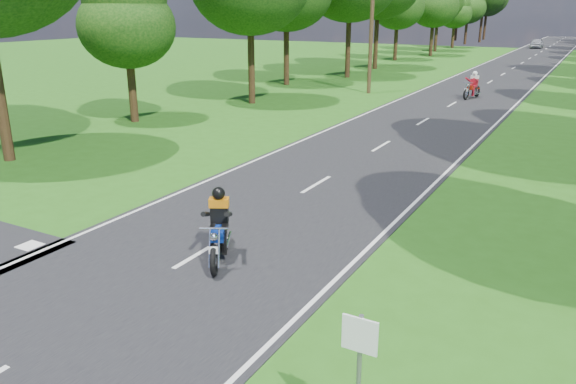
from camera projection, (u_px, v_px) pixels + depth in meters
The scene contains 8 objects.
ground at pixel (141, 289), 11.36m from camera, with size 160.00×160.00×0.00m, color #245814.
main_road at pixel (514, 68), 52.88m from camera, with size 7.00×140.00×0.02m, color black.
road_markings at pixel (509, 70), 51.38m from camera, with size 7.40×140.00×0.01m.
telegraph_pole at pixel (371, 30), 36.11m from camera, with size 1.20×0.26×8.00m.
road_sign at pixel (359, 364), 6.73m from camera, with size 0.45×0.07×2.00m.
rider_near_blue at pixel (218, 225), 12.42m from camera, with size 0.65×1.96×1.63m, color navy, non-canonical shape.
rider_far_red at pixel (472, 85), 34.88m from camera, with size 0.67×2.01×1.67m, color #9D1D0C, non-canonical shape.
distant_car at pixel (537, 43), 78.75m from camera, with size 1.60×3.97×1.35m, color #AAACB1.
Camera 1 is at (7.55, -7.45, 5.41)m, focal length 35.00 mm.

